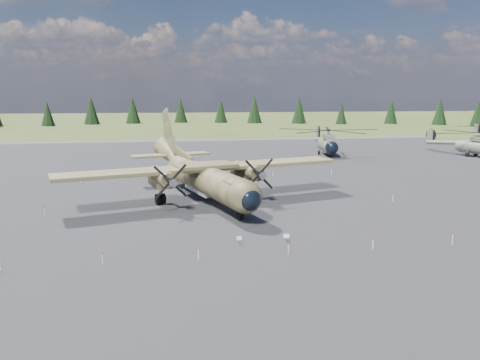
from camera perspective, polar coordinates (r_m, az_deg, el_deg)
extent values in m
plane|color=#4D5B28|center=(44.07, -1.27, -3.45)|extent=(500.00, 500.00, 0.00)
cube|color=#58585D|center=(53.76, -2.80, -0.96)|extent=(120.00, 120.00, 0.04)
cylinder|color=#3B3B20|center=(46.17, -4.08, 0.04)|extent=(7.43, 17.91, 2.77)
sphere|color=#3B3B20|center=(38.14, 0.73, -2.11)|extent=(3.34, 3.34, 2.72)
sphere|color=black|center=(37.67, 1.09, -2.35)|extent=(2.46, 2.46, 2.00)
cube|color=black|center=(39.39, -0.27, -0.61)|extent=(2.33, 2.06, 0.54)
cone|color=#3B3B20|center=(56.96, -8.32, 2.96)|extent=(4.44, 7.28, 4.17)
cube|color=#939698|center=(47.29, -4.49, -1.12)|extent=(3.40, 6.23, 0.49)
cube|color=#333D20|center=(46.44, -4.32, 1.52)|extent=(28.56, 10.92, 0.35)
cube|color=#3B3B20|center=(46.41, -4.32, 1.79)|extent=(6.68, 5.02, 0.35)
cylinder|color=#3B3B20|center=(44.89, -9.50, 0.40)|extent=(2.81, 5.36, 1.48)
cube|color=#3B3B20|center=(45.75, -9.74, -0.24)|extent=(2.33, 3.64, 0.79)
cone|color=gray|center=(41.84, -8.30, -0.28)|extent=(0.96, 1.06, 0.75)
cylinder|color=black|center=(46.08, -9.68, -2.30)|extent=(1.13, 1.28, 1.09)
cylinder|color=#3B3B20|center=(48.00, 0.80, 1.18)|extent=(2.81, 5.36, 1.48)
cube|color=#3B3B20|center=(48.81, 0.39, 0.56)|extent=(2.33, 3.64, 0.79)
cone|color=gray|center=(45.16, 2.58, 0.59)|extent=(0.96, 1.06, 0.75)
cylinder|color=black|center=(49.12, 0.39, -1.37)|extent=(1.13, 1.28, 1.09)
cube|color=#3B3B20|center=(53.32, -7.16, 3.14)|extent=(2.27, 7.28, 1.66)
cube|color=#333D20|center=(57.42, -8.46, 3.07)|extent=(9.74, 4.64, 0.22)
cylinder|color=gray|center=(39.41, -0.02, -3.22)|extent=(0.17, 0.17, 0.89)
cylinder|color=black|center=(39.59, -0.02, -4.23)|extent=(0.58, 0.98, 0.93)
cylinder|color=slate|center=(83.95, 10.64, 4.17)|extent=(3.46, 7.24, 2.41)
sphere|color=black|center=(80.56, 11.12, 3.87)|extent=(2.54, 2.54, 2.22)
sphere|color=slate|center=(87.34, 10.20, 4.42)|extent=(2.54, 2.54, 2.22)
cube|color=slate|center=(83.42, 10.73, 5.20)|extent=(2.10, 3.31, 0.72)
cylinder|color=gray|center=(83.36, 10.74, 5.69)|extent=(0.40, 0.40, 0.97)
cylinder|color=slate|center=(90.85, 9.78, 4.86)|extent=(2.07, 8.27, 1.38)
cube|color=slate|center=(94.30, 9.41, 5.80)|extent=(0.42, 1.37, 2.32)
cylinder|color=black|center=(94.36, 9.61, 5.80)|extent=(0.44, 2.49, 2.51)
cylinder|color=black|center=(81.28, 11.00, 2.97)|extent=(0.37, 0.69, 0.66)
cylinder|color=black|center=(84.99, 9.59, 3.33)|extent=(0.41, 0.81, 0.77)
cylinder|color=gray|center=(84.93, 9.60, 3.67)|extent=(0.15, 0.15, 1.40)
cylinder|color=black|center=(85.49, 11.32, 3.31)|extent=(0.41, 0.81, 0.77)
cylinder|color=gray|center=(85.43, 11.33, 3.65)|extent=(0.15, 0.15, 1.40)
cylinder|color=slate|center=(90.02, 27.02, 3.54)|extent=(4.31, 6.82, 2.24)
sphere|color=slate|center=(91.82, 25.35, 3.79)|extent=(2.64, 2.64, 2.06)
cylinder|color=slate|center=(93.75, 23.70, 4.22)|extent=(3.32, 7.44, 1.28)
cube|color=slate|center=(95.70, 22.14, 5.11)|extent=(0.61, 1.25, 2.15)
cylinder|color=black|center=(95.94, 22.26, 5.11)|extent=(0.85, 2.21, 2.33)
cylinder|color=black|center=(89.75, 25.96, 2.78)|extent=(0.50, 0.76, 0.72)
cylinder|color=gray|center=(89.70, 25.98, 3.07)|extent=(0.16, 0.16, 1.30)
cylinder|color=black|center=(91.74, 26.82, 2.85)|extent=(0.50, 0.76, 0.72)
cylinder|color=gray|center=(91.69, 26.84, 3.14)|extent=(0.16, 0.16, 1.30)
cube|color=slate|center=(117.30, 26.86, 5.58)|extent=(0.38, 1.28, 2.16)
cylinder|color=black|center=(117.45, 26.99, 5.58)|extent=(0.40, 2.32, 2.34)
cube|color=gray|center=(33.52, -0.11, -7.47)|extent=(0.08, 0.08, 0.48)
cube|color=white|center=(33.41, -0.10, -7.12)|extent=(0.41, 0.25, 0.27)
cube|color=gray|center=(34.08, 5.63, -7.19)|extent=(0.08, 0.08, 0.52)
cube|color=white|center=(33.96, 5.66, -6.81)|extent=(0.42, 0.20, 0.29)
cylinder|color=white|center=(32.13, -27.23, -9.15)|extent=(0.07, 0.07, 0.80)
cylinder|color=white|center=(30.82, -16.42, -9.21)|extent=(0.07, 0.07, 0.80)
cylinder|color=red|center=(30.69, -16.45, -8.50)|extent=(0.12, 0.12, 0.10)
cylinder|color=white|center=(30.65, -5.08, -8.92)|extent=(0.07, 0.07, 0.80)
cylinder|color=red|center=(30.52, -5.09, -8.22)|extent=(0.12, 0.12, 0.10)
cylinder|color=white|center=(31.64, 5.94, -8.32)|extent=(0.07, 0.07, 0.80)
cylinder|color=red|center=(31.51, 5.95, -7.63)|extent=(0.12, 0.12, 0.10)
cylinder|color=white|center=(33.68, 15.91, -7.51)|extent=(0.07, 0.07, 0.80)
cylinder|color=red|center=(33.56, 15.94, -6.86)|extent=(0.12, 0.12, 0.10)
cylinder|color=white|center=(36.61, 24.49, -6.62)|extent=(0.07, 0.07, 0.80)
cylinder|color=red|center=(36.50, 24.53, -6.02)|extent=(0.12, 0.12, 0.10)
cylinder|color=white|center=(60.05, -18.85, 0.08)|extent=(0.07, 0.07, 0.80)
cylinder|color=red|center=(59.98, -18.87, 0.45)|extent=(0.12, 0.12, 0.10)
cylinder|color=white|center=(59.26, -11.20, 0.31)|extent=(0.07, 0.07, 0.80)
cylinder|color=red|center=(59.19, -11.21, 0.69)|extent=(0.12, 0.12, 0.10)
cylinder|color=white|center=(59.55, -3.49, 0.53)|extent=(0.07, 0.07, 0.80)
cylinder|color=red|center=(59.48, -3.49, 0.91)|extent=(0.12, 0.12, 0.10)
cylinder|color=white|center=(60.89, 4.02, 0.74)|extent=(0.07, 0.07, 0.80)
cylinder|color=red|center=(60.83, 4.02, 1.11)|extent=(0.12, 0.12, 0.10)
cylinder|color=white|center=(63.23, 11.09, 0.93)|extent=(0.07, 0.07, 0.80)
cylinder|color=red|center=(63.17, 11.10, 1.29)|extent=(0.12, 0.12, 0.10)
cylinder|color=white|center=(44.77, -22.70, -3.52)|extent=(0.07, 0.07, 0.80)
cylinder|color=red|center=(44.68, -22.74, -3.02)|extent=(0.12, 0.12, 0.10)
cylinder|color=white|center=(49.08, 18.18, -2.07)|extent=(0.07, 0.07, 0.80)
cylinder|color=red|center=(49.00, 18.20, -1.61)|extent=(0.12, 0.12, 0.10)
cone|color=black|center=(180.19, 27.00, 7.20)|extent=(4.79, 4.79, 8.55)
cone|color=black|center=(185.33, 23.19, 7.69)|extent=(5.32, 5.32, 9.50)
cone|color=black|center=(185.84, 17.95, 7.96)|extent=(5.10, 5.10, 9.12)
cone|color=black|center=(179.18, 12.27, 7.96)|extent=(4.40, 4.40, 7.86)
cone|color=black|center=(180.55, 7.22, 8.49)|extent=(5.69, 5.69, 10.16)
cone|color=black|center=(181.77, 1.78, 8.59)|extent=(5.75, 5.75, 10.27)
cone|color=black|center=(183.86, -2.36, 8.41)|extent=(5.05, 5.05, 9.02)
cone|color=black|center=(186.72, -7.25, 8.39)|extent=(5.14, 5.14, 9.17)
cone|color=black|center=(183.40, -12.94, 8.31)|extent=(5.58, 5.58, 9.97)
cone|color=black|center=(181.81, -17.67, 8.10)|extent=(5.70, 5.70, 10.17)
cone|color=black|center=(177.07, -22.42, 7.48)|extent=(4.70, 4.70, 8.40)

